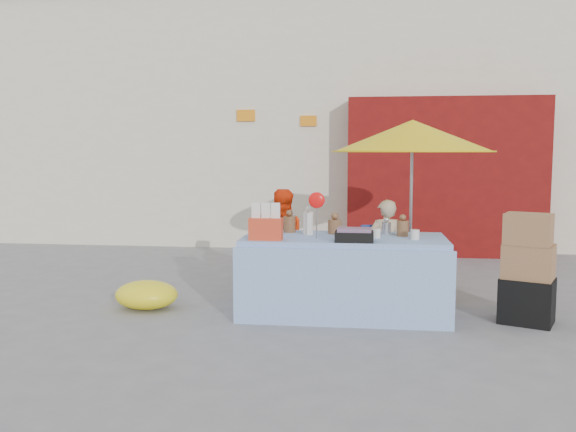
# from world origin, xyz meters

# --- Properties ---
(ground) EXTENTS (80.00, 80.00, 0.00)m
(ground) POSITION_xyz_m (0.00, 0.00, 0.00)
(ground) COLOR slate
(ground) RESTS_ON ground
(backdrop) EXTENTS (14.00, 8.00, 7.80)m
(backdrop) POSITION_xyz_m (0.52, 7.52, 3.10)
(backdrop) COLOR silver
(backdrop) RESTS_ON ground
(market_table) EXTENTS (2.16, 1.01, 1.31)m
(market_table) POSITION_xyz_m (0.67, 0.22, 0.43)
(market_table) COLOR #9AC4F7
(market_table) RESTS_ON ground
(chair_left) EXTENTS (0.58, 0.57, 0.85)m
(chair_left) POSITION_xyz_m (-0.12, 0.97, 0.26)
(chair_left) COLOR navy
(chair_left) RESTS_ON ground
(chair_right) EXTENTS (0.58, 0.57, 0.85)m
(chair_right) POSITION_xyz_m (1.13, 0.97, 0.26)
(chair_right) COLOR navy
(chair_right) RESTS_ON ground
(vendor_orange) EXTENTS (0.72, 0.62, 1.27)m
(vendor_orange) POSITION_xyz_m (-0.12, 1.10, 0.64)
(vendor_orange) COLOR #FF3A0D
(vendor_orange) RESTS_ON ground
(vendor_beige) EXTENTS (0.48, 0.37, 1.16)m
(vendor_beige) POSITION_xyz_m (1.13, 1.10, 0.58)
(vendor_beige) COLOR #C3AC8A
(vendor_beige) RESTS_ON ground
(umbrella) EXTENTS (1.90, 1.90, 2.09)m
(umbrella) POSITION_xyz_m (1.43, 1.25, 1.89)
(umbrella) COLOR gray
(umbrella) RESTS_ON ground
(box_stack) EXTENTS (0.62, 0.57, 1.11)m
(box_stack) POSITION_xyz_m (2.51, 0.12, 0.51)
(box_stack) COLOR black
(box_stack) RESTS_ON ground
(tarp_bundle) EXTENTS (0.72, 0.59, 0.31)m
(tarp_bundle) POSITION_xyz_m (-1.48, 0.18, 0.16)
(tarp_bundle) COLOR yellow
(tarp_bundle) RESTS_ON ground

